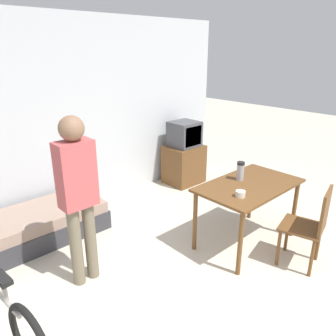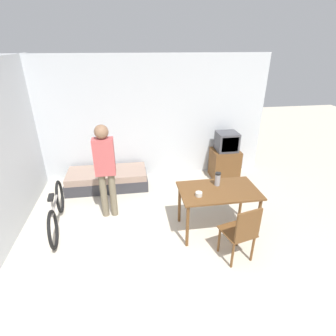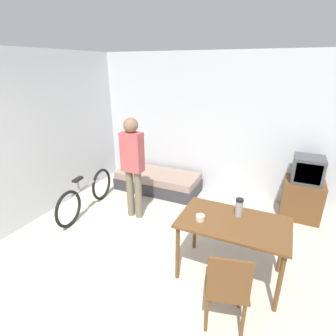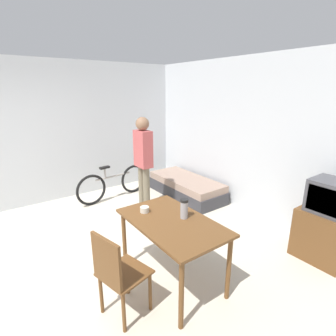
{
  "view_description": "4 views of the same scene",
  "coord_description": "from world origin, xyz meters",
  "px_view_note": "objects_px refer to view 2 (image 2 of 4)",
  "views": [
    {
      "loc": [
        -2.05,
        -0.61,
        2.26
      ],
      "look_at": [
        0.16,
        1.79,
        1.06
      ],
      "focal_mm": 35.0,
      "sensor_mm": 36.0,
      "label": 1
    },
    {
      "loc": [
        -0.34,
        -2.1,
        2.88
      ],
      "look_at": [
        0.26,
        1.78,
        0.99
      ],
      "focal_mm": 28.0,
      "sensor_mm": 36.0,
      "label": 2
    },
    {
      "loc": [
        1.38,
        -1.34,
        2.46
      ],
      "look_at": [
        -0.06,
        1.82,
        1.08
      ],
      "focal_mm": 28.0,
      "sensor_mm": 36.0,
      "label": 3
    },
    {
      "loc": [
        3.06,
        -0.23,
        2.16
      ],
      "look_at": [
        0.07,
        1.93,
        1.04
      ],
      "focal_mm": 28.0,
      "sensor_mm": 36.0,
      "label": 4
    }
  ],
  "objects_px": {
    "daybed": "(108,179)",
    "thermos_flask": "(218,178)",
    "tv": "(225,157)",
    "mate_bowl": "(199,194)",
    "dining_table": "(218,195)",
    "bicycle": "(57,211)",
    "person_standing": "(105,166)",
    "wooden_chair": "(242,232)"
  },
  "relations": [
    {
      "from": "daybed",
      "to": "thermos_flask",
      "type": "relative_size",
      "value": 7.62
    },
    {
      "from": "thermos_flask",
      "to": "mate_bowl",
      "type": "bearing_deg",
      "value": -143.5
    },
    {
      "from": "tv",
      "to": "bicycle",
      "type": "distance_m",
      "value": 3.72
    },
    {
      "from": "bicycle",
      "to": "person_standing",
      "type": "xyz_separation_m",
      "value": [
        0.86,
        0.21,
        0.69
      ]
    },
    {
      "from": "person_standing",
      "to": "thermos_flask",
      "type": "xyz_separation_m",
      "value": [
        1.8,
        -0.55,
        -0.1
      ]
    },
    {
      "from": "tv",
      "to": "dining_table",
      "type": "distance_m",
      "value": 2.04
    },
    {
      "from": "tv",
      "to": "dining_table",
      "type": "height_order",
      "value": "tv"
    },
    {
      "from": "tv",
      "to": "bicycle",
      "type": "xyz_separation_m",
      "value": [
        -3.45,
        -1.38,
        -0.17
      ]
    },
    {
      "from": "dining_table",
      "to": "person_standing",
      "type": "bearing_deg",
      "value": 158.53
    },
    {
      "from": "wooden_chair",
      "to": "mate_bowl",
      "type": "bearing_deg",
      "value": 128.31
    },
    {
      "from": "wooden_chair",
      "to": "daybed",
      "type": "bearing_deg",
      "value": 128.45
    },
    {
      "from": "dining_table",
      "to": "mate_bowl",
      "type": "relative_size",
      "value": 12.01
    },
    {
      "from": "daybed",
      "to": "tv",
      "type": "height_order",
      "value": "tv"
    },
    {
      "from": "dining_table",
      "to": "person_standing",
      "type": "distance_m",
      "value": 1.94
    },
    {
      "from": "dining_table",
      "to": "bicycle",
      "type": "bearing_deg",
      "value": 169.57
    },
    {
      "from": "daybed",
      "to": "bicycle",
      "type": "height_order",
      "value": "bicycle"
    },
    {
      "from": "daybed",
      "to": "person_standing",
      "type": "height_order",
      "value": "person_standing"
    },
    {
      "from": "wooden_chair",
      "to": "mate_bowl",
      "type": "distance_m",
      "value": 0.81
    },
    {
      "from": "daybed",
      "to": "person_standing",
      "type": "distance_m",
      "value": 1.35
    },
    {
      "from": "daybed",
      "to": "bicycle",
      "type": "distance_m",
      "value": 1.5
    },
    {
      "from": "dining_table",
      "to": "bicycle",
      "type": "xyz_separation_m",
      "value": [
        -2.64,
        0.49,
        -0.36
      ]
    },
    {
      "from": "daybed",
      "to": "dining_table",
      "type": "xyz_separation_m",
      "value": [
        1.88,
        -1.77,
        0.49
      ]
    },
    {
      "from": "wooden_chair",
      "to": "person_standing",
      "type": "bearing_deg",
      "value": 142.93
    },
    {
      "from": "person_standing",
      "to": "bicycle",
      "type": "bearing_deg",
      "value": -165.98
    },
    {
      "from": "mate_bowl",
      "to": "bicycle",
      "type": "bearing_deg",
      "value": 164.82
    },
    {
      "from": "wooden_chair",
      "to": "thermos_flask",
      "type": "height_order",
      "value": "thermos_flask"
    },
    {
      "from": "person_standing",
      "to": "mate_bowl",
      "type": "xyz_separation_m",
      "value": [
        1.42,
        -0.83,
        -0.2
      ]
    },
    {
      "from": "dining_table",
      "to": "wooden_chair",
      "type": "distance_m",
      "value": 0.75
    },
    {
      "from": "dining_table",
      "to": "thermos_flask",
      "type": "relative_size",
      "value": 5.54
    },
    {
      "from": "bicycle",
      "to": "thermos_flask",
      "type": "xyz_separation_m",
      "value": [
        2.66,
        -0.34,
        0.58
      ]
    },
    {
      "from": "tv",
      "to": "mate_bowl",
      "type": "bearing_deg",
      "value": -120.42
    },
    {
      "from": "wooden_chair",
      "to": "person_standing",
      "type": "xyz_separation_m",
      "value": [
        -1.89,
        1.43,
        0.48
      ]
    },
    {
      "from": "mate_bowl",
      "to": "tv",
      "type": "bearing_deg",
      "value": 59.58
    },
    {
      "from": "daybed",
      "to": "bicycle",
      "type": "relative_size",
      "value": 1.08
    },
    {
      "from": "daybed",
      "to": "person_standing",
      "type": "xyz_separation_m",
      "value": [
        0.1,
        -1.07,
        0.81
      ]
    },
    {
      "from": "wooden_chair",
      "to": "bicycle",
      "type": "xyz_separation_m",
      "value": [
        -2.75,
        1.21,
        -0.2
      ]
    },
    {
      "from": "person_standing",
      "to": "dining_table",
      "type": "bearing_deg",
      "value": -21.47
    },
    {
      "from": "daybed",
      "to": "mate_bowl",
      "type": "bearing_deg",
      "value": -51.5
    },
    {
      "from": "dining_table",
      "to": "mate_bowl",
      "type": "distance_m",
      "value": 0.41
    },
    {
      "from": "wooden_chair",
      "to": "tv",
      "type": "bearing_deg",
      "value": 74.86
    },
    {
      "from": "daybed",
      "to": "mate_bowl",
      "type": "relative_size",
      "value": 16.52
    },
    {
      "from": "daybed",
      "to": "dining_table",
      "type": "height_order",
      "value": "dining_table"
    }
  ]
}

